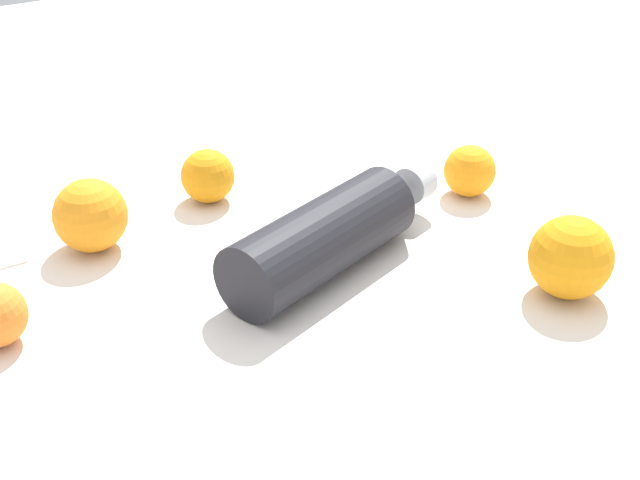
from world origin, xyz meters
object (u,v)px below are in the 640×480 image
(water_bottle, at_px, (336,230))
(orange_1, at_px, (208,176))
(orange_2, at_px, (571,257))
(orange_0, at_px, (470,171))
(orange_3, at_px, (90,215))

(water_bottle, distance_m, orange_1, 0.21)
(water_bottle, relative_size, orange_2, 3.61)
(water_bottle, bearing_deg, orange_1, 86.10)
(orange_0, bearing_deg, orange_3, 75.18)
(orange_3, bearing_deg, orange_1, -76.78)
(orange_1, height_order, orange_2, orange_2)
(water_bottle, xyz_separation_m, orange_2, (-0.17, -0.17, 0.00))
(water_bottle, distance_m, orange_0, 0.23)
(orange_0, distance_m, orange_3, 0.45)
(orange_2, xyz_separation_m, orange_3, (0.33, 0.37, -0.00))
(water_bottle, bearing_deg, orange_0, -5.82)
(orange_0, bearing_deg, orange_2, 165.58)
(orange_0, height_order, orange_3, orange_3)
(orange_3, bearing_deg, water_bottle, -128.38)
(orange_0, bearing_deg, water_bottle, 102.85)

